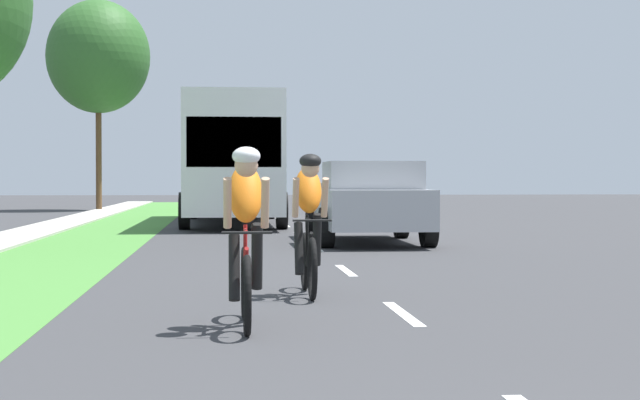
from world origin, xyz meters
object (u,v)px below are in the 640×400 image
at_px(cyclist_lead, 246,235).
at_px(street_tree_far, 98,57).
at_px(pickup_silver, 368,202).
at_px(bus_white, 232,156).
at_px(cyclist_trailing, 309,223).

height_order(cyclist_lead, street_tree_far, street_tree_far).
bearing_deg(street_tree_far, pickup_silver, -70.08).
bearing_deg(street_tree_far, cyclist_lead, -81.05).
bearing_deg(cyclist_lead, street_tree_far, 98.95).
xyz_separation_m(cyclist_lead, bus_white, (0.04, 21.27, 1.17)).
relative_size(cyclist_lead, street_tree_far, 0.20).
bearing_deg(pickup_silver, street_tree_far, 109.92).
bearing_deg(bus_white, pickup_silver, -74.48).
bearing_deg(bus_white, cyclist_lead, -90.12).
bearing_deg(cyclist_lead, pickup_silver, 76.92).
bearing_deg(bus_white, street_tree_far, 113.13).
distance_m(cyclist_lead, street_tree_far, 34.69).
height_order(cyclist_lead, bus_white, bus_white).
xyz_separation_m(cyclist_lead, street_tree_far, (-5.33, 33.84, 5.49)).
distance_m(cyclist_trailing, street_tree_far, 32.46).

